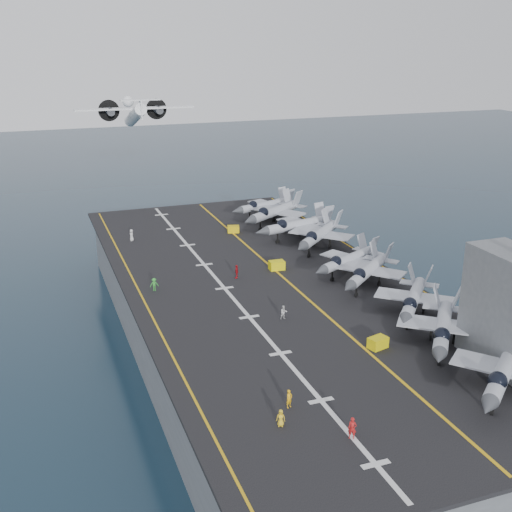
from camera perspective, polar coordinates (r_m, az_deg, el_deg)
name	(u,v)px	position (r m, az deg, el deg)	size (l,w,h in m)	color
ground	(266,350)	(92.63, 0.86, -8.39)	(500.00, 500.00, 0.00)	#142135
hull	(266,318)	(90.44, 0.88, -5.57)	(36.00, 90.00, 10.00)	#56595E
flight_deck	(266,284)	(88.41, 0.89, -2.51)	(38.00, 92.00, 0.40)	black
foul_line	(286,280)	(89.38, 2.69, -2.13)	(0.35, 90.00, 0.02)	gold
landing_centerline	(224,288)	(86.51, -2.83, -2.87)	(0.50, 90.00, 0.02)	silver
deck_edge_port	(143,299)	(84.18, -10.00, -3.78)	(0.25, 90.00, 0.02)	gold
deck_edge_stbd	(383,267)	(96.12, 11.25, -0.95)	(0.25, 90.00, 0.02)	gold
fighter_jet_0	(504,369)	(65.28, 21.16, -9.38)	(17.59, 16.96, 5.11)	#9EA8AE
fighter_jet_1	(443,326)	(72.32, 16.30, -6.01)	(16.79, 17.57, 5.09)	gray
fighter_jet_2	(413,298)	(79.37, 13.82, -3.61)	(16.20, 16.63, 4.85)	#90969E
fighter_jet_3	(368,270)	(87.25, 9.91, -1.23)	(16.96, 16.40, 4.93)	#8E969D
fighter_jet_4	(348,259)	(91.65, 8.20, -0.23)	(16.00, 14.07, 4.65)	#929BA1
fighter_jet_5	(319,234)	(101.74, 5.66, 1.99)	(17.90, 17.67, 5.24)	#9CA3AB
fighter_jet_6	(298,224)	(106.87, 3.77, 2.87)	(16.96, 13.25, 5.22)	gray
fighter_jet_7	(275,211)	(114.56, 1.68, 4.05)	(18.77, 17.28, 5.42)	gray
fighter_jet_8	(266,204)	(120.09, 0.88, 4.60)	(16.01, 13.06, 4.80)	#A1A9B0
tow_cart_a	(378,343)	(71.46, 10.78, -7.58)	(2.35, 1.84, 1.24)	#D3C209
tow_cart_b	(277,265)	(93.09, 1.86, -0.83)	(2.23, 1.51, 1.30)	#DDD107
tow_cart_c	(233,229)	(110.87, -2.03, 2.40)	(2.26, 1.77, 1.19)	#DDBA08
crew_0	(281,418)	(57.33, 2.21, -14.19)	(1.14, 0.99, 1.59)	gold
crew_1	(289,399)	(59.81, 2.97, -12.55)	(1.26, 1.06, 1.78)	#E9A60F
crew_3	(154,284)	(86.39, -9.04, -2.51)	(1.06, 0.71, 1.77)	green
crew_4	(237,271)	(89.71, -1.73, -1.39)	(1.17, 1.38, 1.95)	#B51118
crew_5	(132,235)	(108.12, -11.00, 1.84)	(0.84, 1.21, 1.96)	silver
crew_6	(352,428)	(56.26, 8.56, -14.90)	(1.42, 1.31, 1.96)	#B21919
crew_7	(284,312)	(77.01, 2.49, -5.02)	(1.06, 0.72, 1.73)	silver
transport_plane	(135,115)	(136.79, -10.69, 12.18)	(24.35, 16.76, 5.71)	silver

